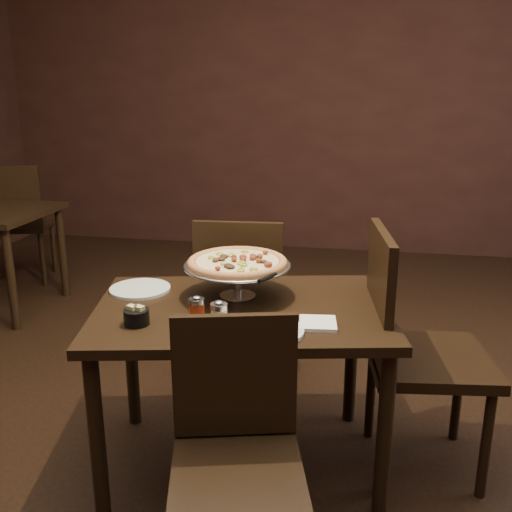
# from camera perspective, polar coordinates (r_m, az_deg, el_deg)

# --- Properties ---
(room) EXTENTS (6.04, 7.04, 2.84)m
(room) POSITION_cam_1_polar(r_m,az_deg,el_deg) (2.05, -1.91, 13.07)
(room) COLOR black
(room) RESTS_ON ground
(dining_table) EXTENTS (1.26, 0.97, 0.71)m
(dining_table) POSITION_cam_1_polar(r_m,az_deg,el_deg) (2.26, -1.49, -7.28)
(dining_table) COLOR black
(dining_table) RESTS_ON ground
(pizza_stand) EXTENTS (0.43, 0.43, 0.18)m
(pizza_stand) POSITION_cam_1_polar(r_m,az_deg,el_deg) (2.28, -1.88, -0.69)
(pizza_stand) COLOR #B4B4BB
(pizza_stand) RESTS_ON dining_table
(parmesan_shaker) EXTENTS (0.06, 0.06, 0.11)m
(parmesan_shaker) POSITION_cam_1_polar(r_m,az_deg,el_deg) (2.01, -3.71, -5.96)
(parmesan_shaker) COLOR #F9F0C2
(parmesan_shaker) RESTS_ON dining_table
(pepper_flake_shaker) EXTENTS (0.06, 0.06, 0.10)m
(pepper_flake_shaker) POSITION_cam_1_polar(r_m,az_deg,el_deg) (2.07, -5.93, -5.37)
(pepper_flake_shaker) COLOR maroon
(pepper_flake_shaker) RESTS_ON dining_table
(packet_caddy) EXTENTS (0.09, 0.09, 0.07)m
(packet_caddy) POSITION_cam_1_polar(r_m,az_deg,el_deg) (2.10, -11.87, -5.93)
(packet_caddy) COLOR black
(packet_caddy) RESTS_ON dining_table
(napkin_stack) EXTENTS (0.15, 0.15, 0.01)m
(napkin_stack) POSITION_cam_1_polar(r_m,az_deg,el_deg) (2.07, 6.20, -6.72)
(napkin_stack) COLOR white
(napkin_stack) RESTS_ON dining_table
(plate_left) EXTENTS (0.25, 0.25, 0.01)m
(plate_left) POSITION_cam_1_polar(r_m,az_deg,el_deg) (2.45, -11.52, -3.24)
(plate_left) COLOR silver
(plate_left) RESTS_ON dining_table
(plate_near) EXTENTS (0.28, 0.28, 0.01)m
(plate_near) POSITION_cam_1_polar(r_m,az_deg,el_deg) (2.00, 0.88, -7.46)
(plate_near) COLOR silver
(plate_near) RESTS_ON dining_table
(serving_spatula) EXTENTS (0.14, 0.14, 0.02)m
(serving_spatula) POSITION_cam_1_polar(r_m,az_deg,el_deg) (2.11, 1.14, -2.27)
(serving_spatula) COLOR #B4B4BB
(serving_spatula) RESTS_ON pizza_stand
(chair_far) EXTENTS (0.46, 0.46, 0.92)m
(chair_far) POSITION_cam_1_polar(r_m,az_deg,el_deg) (2.91, -1.45, -4.07)
(chair_far) COLOR black
(chair_far) RESTS_ON ground
(chair_near) EXTENTS (0.48, 0.48, 0.85)m
(chair_near) POSITION_cam_1_polar(r_m,az_deg,el_deg) (1.85, -1.96, -18.36)
(chair_near) COLOR black
(chair_near) RESTS_ON ground
(chair_side) EXTENTS (0.53, 0.53, 1.01)m
(chair_side) POSITION_cam_1_polar(r_m,az_deg,el_deg) (2.37, 15.15, -8.44)
(chair_side) COLOR black
(chair_side) RESTS_ON ground
(bg_chair_far) EXTENTS (0.56, 0.56, 0.96)m
(bg_chair_far) POSITION_cam_1_polar(r_m,az_deg,el_deg) (4.90, -22.69, 3.43)
(bg_chair_far) COLOR black
(bg_chair_far) RESTS_ON ground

